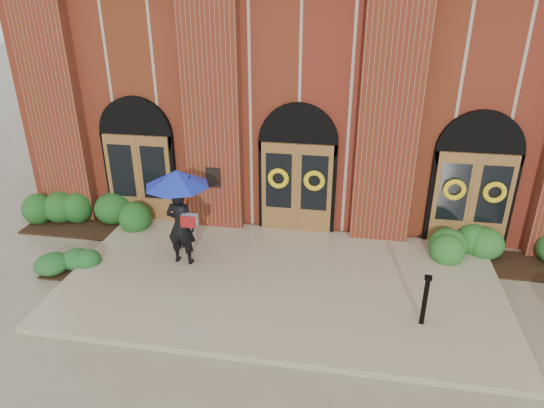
% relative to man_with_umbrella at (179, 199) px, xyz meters
% --- Properties ---
extents(ground, '(90.00, 90.00, 0.00)m').
position_rel_man_with_umbrella_xyz_m(ground, '(2.51, -0.53, -1.84)').
color(ground, gray).
rests_on(ground, ground).
extents(landing, '(10.00, 5.30, 0.15)m').
position_rel_man_with_umbrella_xyz_m(landing, '(2.51, -0.38, -1.76)').
color(landing, tan).
rests_on(landing, ground).
extents(church_building, '(16.20, 12.53, 7.00)m').
position_rel_man_with_umbrella_xyz_m(church_building, '(2.51, 8.25, 1.66)').
color(church_building, maroon).
rests_on(church_building, ground).
extents(man_with_umbrella, '(1.64, 1.64, 2.41)m').
position_rel_man_with_umbrella_xyz_m(man_with_umbrella, '(0.00, 0.00, 0.00)').
color(man_with_umbrella, black).
rests_on(man_with_umbrella, landing).
extents(metal_post, '(0.17, 0.17, 1.10)m').
position_rel_man_with_umbrella_xyz_m(metal_post, '(5.56, -1.45, -1.11)').
color(metal_post, black).
rests_on(metal_post, landing).
extents(hedge_wall_left, '(3.30, 1.32, 0.85)m').
position_rel_man_with_umbrella_xyz_m(hedge_wall_left, '(-3.41, 1.62, -1.42)').
color(hedge_wall_left, '#1B4D19').
rests_on(hedge_wall_left, ground).
extents(hedge_wall_right, '(2.95, 1.18, 0.76)m').
position_rel_man_with_umbrella_xyz_m(hedge_wall_right, '(7.71, 1.46, -1.46)').
color(hedge_wall_right, '#246021').
rests_on(hedge_wall_right, ground).
extents(hedge_front_left, '(1.24, 1.06, 0.44)m').
position_rel_man_with_umbrella_xyz_m(hedge_front_left, '(-2.59, -0.53, -1.62)').
color(hedge_front_left, '#1C5320').
rests_on(hedge_front_left, ground).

